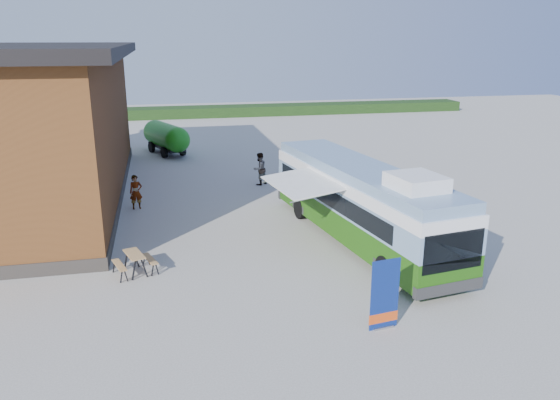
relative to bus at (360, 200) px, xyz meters
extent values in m
plane|color=#BCB7AD|center=(-3.12, -0.90, -1.70)|extent=(100.00, 100.00, 0.00)
cube|color=brown|center=(-13.62, 9.10, 1.80)|extent=(8.00, 20.00, 7.00)
cube|color=black|center=(-13.62, 9.10, 5.55)|extent=(9.60, 21.20, 0.50)
cube|color=#332D28|center=(-13.62, 9.10, -1.45)|extent=(8.10, 20.10, 0.50)
cube|color=#264419|center=(4.88, 37.10, -1.20)|extent=(40.00, 3.00, 1.00)
cube|color=#336410|center=(-0.01, 0.07, -0.83)|extent=(4.10, 11.77, 1.06)
cube|color=#7290B2|center=(-0.01, 0.07, 0.13)|extent=(4.10, 11.77, 0.87)
cube|color=black|center=(-1.26, 0.37, 0.13)|extent=(1.48, 9.51, 0.67)
cube|color=black|center=(1.10, 0.72, 0.13)|extent=(1.48, 9.51, 0.67)
cube|color=white|center=(-0.01, 0.07, 0.78)|extent=(4.10, 11.77, 0.43)
cube|color=#7290B2|center=(-0.01, 0.07, 1.19)|extent=(3.93, 11.55, 0.38)
cube|color=white|center=(0.54, -3.54, 1.62)|extent=(1.78, 1.94, 0.48)
cube|color=black|center=(0.85, -5.60, -0.02)|extent=(2.15, 0.38, 1.25)
cube|color=#2D2D2D|center=(0.84, -5.55, -1.22)|extent=(2.46, 0.56, 0.38)
cube|color=#2D2D2D|center=(-0.86, 5.69, -1.22)|extent=(2.46, 0.56, 0.38)
cylinder|color=black|center=(-0.50, -3.89, -1.22)|extent=(0.43, 0.99, 0.96)
cylinder|color=black|center=(1.63, -3.57, -1.22)|extent=(0.43, 0.99, 0.96)
cylinder|color=black|center=(-1.58, 3.24, -1.22)|extent=(0.43, 0.99, 0.96)
cylinder|color=black|center=(0.56, 3.56, -1.22)|extent=(0.43, 0.99, 0.96)
cube|color=white|center=(-2.22, 0.38, 0.87)|extent=(2.78, 3.93, 0.29)
cube|color=#A5A8AD|center=(-1.10, 0.55, 1.04)|extent=(0.74, 3.91, 0.15)
cylinder|color=#A5A8AD|center=(-1.99, -1.12, 0.77)|extent=(2.34, 0.40, 0.30)
cylinder|color=#A5A8AD|center=(-2.45, 1.88, 0.77)|extent=(2.34, 0.40, 0.30)
cube|color=navy|center=(-1.73, -6.63, -0.66)|extent=(0.88, 0.16, 2.07)
cube|color=#DF4915|center=(-1.73, -6.63, -1.37)|extent=(0.90, 0.17, 0.29)
cube|color=#A5A8AD|center=(-1.73, -6.63, -1.67)|extent=(0.64, 0.27, 0.06)
cylinder|color=#A5A8AD|center=(-1.73, -6.61, -0.66)|extent=(0.03, 0.03, 2.07)
cube|color=#A87B4F|center=(-8.63, -1.35, -0.97)|extent=(0.82, 1.25, 0.04)
cube|color=#A87B4F|center=(-9.14, -1.51, -1.26)|extent=(0.59, 1.18, 0.03)
cube|color=#A87B4F|center=(-8.13, -1.18, -1.26)|extent=(0.59, 1.18, 0.03)
cube|color=black|center=(-8.65, -1.86, -1.34)|extent=(0.06, 0.06, 0.72)
cube|color=black|center=(-8.32, -1.75, -1.34)|extent=(0.06, 0.06, 0.72)
cube|color=black|center=(-8.95, -0.94, -1.34)|extent=(0.06, 0.06, 0.72)
cube|color=black|center=(-8.62, -0.83, -1.34)|extent=(0.06, 0.06, 0.72)
imported|color=#999999|center=(-8.82, 6.30, -0.88)|extent=(0.66, 0.50, 1.64)
imported|color=#999999|center=(-2.33, 9.40, -0.81)|extent=(1.10, 1.05, 1.79)
cylinder|color=#1E8A19|center=(-7.17, 18.93, -0.42)|extent=(3.00, 4.16, 1.71)
sphere|color=#1E8A19|center=(-6.47, 17.16, -0.42)|extent=(1.71, 1.71, 1.71)
sphere|color=#1E8A19|center=(-7.88, 20.69, -0.42)|extent=(1.71, 1.71, 1.71)
cube|color=black|center=(-7.17, 18.93, -1.18)|extent=(2.54, 4.12, 0.19)
cube|color=black|center=(-6.26, 16.64, -1.22)|extent=(0.53, 1.10, 0.09)
cylinder|color=black|center=(-7.37, 17.62, -1.32)|extent=(0.50, 0.79, 0.76)
cylinder|color=black|center=(-6.13, 18.12, -1.32)|extent=(0.50, 0.79, 0.76)
cylinder|color=black|center=(-8.21, 19.74, -1.32)|extent=(0.50, 0.79, 0.76)
cylinder|color=black|center=(-6.98, 20.23, -1.32)|extent=(0.50, 0.79, 0.76)
camera|label=1|loc=(-7.47, -19.32, 6.14)|focal=35.00mm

